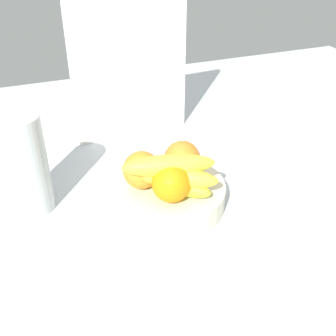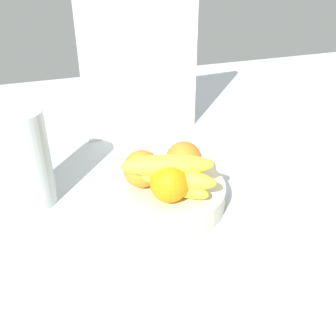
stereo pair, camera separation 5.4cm
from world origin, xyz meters
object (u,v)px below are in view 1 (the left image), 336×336
(cutting_board, at_px, (130,65))
(jar_lid, at_px, (301,221))
(fruit_bowl, at_px, (168,195))
(orange_front_right, at_px, (142,170))
(thermos_tumbler, at_px, (26,165))
(banana_bunch, at_px, (170,175))
(orange_center, at_px, (171,183))
(orange_front_left, at_px, (182,158))

(cutting_board, height_order, jar_lid, cutting_board)
(fruit_bowl, distance_m, orange_front_right, 0.08)
(thermos_tumbler, distance_m, jar_lid, 0.52)
(orange_front_right, relative_size, jar_lid, 1.17)
(banana_bunch, bearing_deg, jar_lid, -27.61)
(orange_center, height_order, jar_lid, orange_center)
(orange_front_left, xyz_separation_m, banana_bunch, (-0.04, -0.05, 0.01))
(orange_front_left, distance_m, orange_front_right, 0.09)
(fruit_bowl, xyz_separation_m, jar_lid, (0.21, -0.14, -0.02))
(thermos_tumbler, bearing_deg, orange_front_right, -17.65)
(orange_front_right, relative_size, thermos_tumbler, 0.36)
(thermos_tumbler, height_order, jar_lid, thermos_tumbler)
(orange_front_left, bearing_deg, orange_front_right, -171.05)
(fruit_bowl, xyz_separation_m, orange_front_right, (-0.05, 0.02, 0.06))
(orange_front_left, distance_m, jar_lid, 0.26)
(banana_bunch, relative_size, jar_lid, 2.84)
(banana_bunch, bearing_deg, orange_front_right, 135.82)
(orange_front_right, relative_size, orange_center, 1.00)
(orange_front_right, bearing_deg, fruit_bowl, -18.64)
(orange_center, bearing_deg, thermos_tumbler, 152.96)
(banana_bunch, relative_size, cutting_board, 0.49)
(orange_front_left, bearing_deg, banana_bunch, -129.15)
(orange_front_right, height_order, orange_center, same)
(thermos_tumbler, bearing_deg, jar_lid, -25.34)
(orange_front_left, height_order, orange_front_right, same)
(orange_front_left, height_order, cutting_board, cutting_board)
(orange_center, height_order, thermos_tumbler, thermos_tumbler)
(jar_lid, bearing_deg, cutting_board, 114.01)
(orange_front_right, bearing_deg, jar_lid, -30.75)
(jar_lid, bearing_deg, fruit_bowl, 146.92)
(banana_bunch, distance_m, cutting_board, 0.34)
(fruit_bowl, relative_size, banana_bunch, 1.27)
(cutting_board, distance_m, jar_lid, 0.52)
(orange_front_left, xyz_separation_m, cutting_board, (-0.02, 0.28, 0.10))
(banana_bunch, height_order, thermos_tumbler, thermos_tumbler)
(fruit_bowl, xyz_separation_m, orange_front_left, (0.04, 0.03, 0.06))
(cutting_board, bearing_deg, jar_lid, -70.16)
(orange_center, distance_m, cutting_board, 0.36)
(orange_center, xyz_separation_m, cutting_board, (0.02, 0.35, 0.10))
(cutting_board, bearing_deg, orange_center, -98.10)
(fruit_bowl, distance_m, cutting_board, 0.35)
(cutting_board, distance_m, thermos_tumbler, 0.36)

